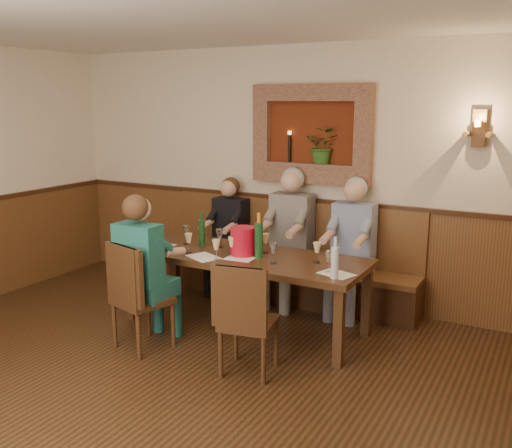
{
  "coord_description": "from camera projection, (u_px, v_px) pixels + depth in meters",
  "views": [
    {
      "loc": [
        2.66,
        -2.76,
        2.2
      ],
      "look_at": [
        0.1,
        1.9,
        1.05
      ],
      "focal_mm": 40.0,
      "sensor_mm": 36.0,
      "label": 1
    }
  ],
  "objects": [
    {
      "name": "chair_near_right",
      "position": [
        248.0,
        341.0,
        4.66
      ],
      "size": [
        0.49,
        0.49,
        0.95
      ],
      "rotation": [
        0.0,
        0.0,
        0.19
      ],
      "color": "black",
      "rests_on": "ground"
    },
    {
      "name": "dining_table",
      "position": [
        244.0,
        262.0,
        5.53
      ],
      "size": [
        2.4,
        0.9,
        0.75
      ],
      "color": "black",
      "rests_on": "ground"
    },
    {
      "name": "person_bench_mid",
      "position": [
        288.0,
        248.0,
        6.22
      ],
      "size": [
        0.45,
        0.56,
        1.5
      ],
      "color": "#575350",
      "rests_on": "ground"
    },
    {
      "name": "wine_glass_2",
      "position": [
        220.0,
        238.0,
        5.74
      ],
      "size": [
        0.08,
        0.08,
        0.19
      ],
      "primitive_type": null,
      "color": "white",
      "rests_on": "dining_table"
    },
    {
      "name": "wainscoting",
      "position": [
        112.0,
        338.0,
        3.96
      ],
      "size": [
        6.02,
        6.02,
        1.15
      ],
      "color": "#563418",
      "rests_on": "ground"
    },
    {
      "name": "room_shell",
      "position": [
        101.0,
        150.0,
        3.68
      ],
      "size": [
        6.04,
        6.04,
        2.82
      ],
      "color": "beige",
      "rests_on": "ground"
    },
    {
      "name": "wine_glass_1",
      "position": [
        329.0,
        262.0,
        4.91
      ],
      "size": [
        0.08,
        0.08,
        0.19
      ],
      "primitive_type": null,
      "color": "white",
      "rests_on": "dining_table"
    },
    {
      "name": "wine_bottle_green_a",
      "position": [
        259.0,
        239.0,
        5.36
      ],
      "size": [
        0.1,
        0.1,
        0.43
      ],
      "rotation": [
        0.0,
        0.0,
        -0.29
      ],
      "color": "#19471E",
      "rests_on": "dining_table"
    },
    {
      "name": "wine_glass_4",
      "position": [
        159.0,
        236.0,
        5.82
      ],
      "size": [
        0.08,
        0.08,
        0.19
      ],
      "primitive_type": null,
      "color": "#F5DB93",
      "rests_on": "dining_table"
    },
    {
      "name": "ground_plane",
      "position": [
        116.0,
        415.0,
        4.08
      ],
      "size": [
        6.0,
        6.0,
        0.0
      ],
      "primitive_type": "plane",
      "color": "black",
      "rests_on": "ground"
    },
    {
      "name": "wine_glass_0",
      "position": [
        232.0,
        247.0,
        5.41
      ],
      "size": [
        0.08,
        0.08,
        0.19
      ],
      "primitive_type": null,
      "color": "#F5DB93",
      "rests_on": "dining_table"
    },
    {
      "name": "tasting_sheet_b",
      "position": [
        240.0,
        258.0,
        5.36
      ],
      "size": [
        0.28,
        0.21,
        0.0
      ],
      "primitive_type": "cube",
      "rotation": [
        0.0,
        0.0,
        0.08
      ],
      "color": "white",
      "rests_on": "dining_table"
    },
    {
      "name": "person_bench_left",
      "position": [
        227.0,
        246.0,
        6.61
      ],
      "size": [
        0.39,
        0.47,
        1.35
      ],
      "color": "black",
      "rests_on": "ground"
    },
    {
      "name": "wine_glass_7",
      "position": [
        317.0,
        253.0,
        5.2
      ],
      "size": [
        0.08,
        0.08,
        0.19
      ],
      "primitive_type": null,
      "color": "#F5DB93",
      "rests_on": "dining_table"
    },
    {
      "name": "tasting_sheet_a",
      "position": [
        162.0,
        246.0,
        5.83
      ],
      "size": [
        0.28,
        0.22,
        0.0
      ],
      "primitive_type": "cube",
      "rotation": [
        0.0,
        0.0,
        0.17
      ],
      "color": "white",
      "rests_on": "dining_table"
    },
    {
      "name": "wine_bottle_green_b",
      "position": [
        202.0,
        232.0,
        5.78
      ],
      "size": [
        0.07,
        0.07,
        0.36
      ],
      "rotation": [
        0.0,
        0.0,
        -0.13
      ],
      "color": "#19471E",
      "rests_on": "dining_table"
    },
    {
      "name": "bench",
      "position": [
        286.0,
        271.0,
        6.41
      ],
      "size": [
        3.0,
        0.45,
        1.11
      ],
      "color": "#381E0F",
      "rests_on": "ground"
    },
    {
      "name": "wine_glass_6",
      "position": [
        186.0,
        235.0,
        5.89
      ],
      "size": [
        0.08,
        0.08,
        0.19
      ],
      "primitive_type": null,
      "color": "white",
      "rests_on": "dining_table"
    },
    {
      "name": "tasting_sheet_d",
      "position": [
        204.0,
        257.0,
        5.4
      ],
      "size": [
        0.38,
        0.33,
        0.0
      ],
      "primitive_type": "cube",
      "rotation": [
        0.0,
        0.0,
        -0.42
      ],
      "color": "white",
      "rests_on": "dining_table"
    },
    {
      "name": "chair_near_left",
      "position": [
        142.0,
        317.0,
        5.14
      ],
      "size": [
        0.54,
        0.54,
        0.99
      ],
      "rotation": [
        0.0,
        0.0,
        -0.26
      ],
      "color": "black",
      "rests_on": "ground"
    },
    {
      "name": "wall_niche",
      "position": [
        314.0,
        139.0,
        6.11
      ],
      "size": [
        1.36,
        0.3,
        1.06
      ],
      "color": "#5D210D",
      "rests_on": "ground"
    },
    {
      "name": "tasting_sheet_c",
      "position": [
        336.0,
        274.0,
        4.88
      ],
      "size": [
        0.34,
        0.28,
        0.0
      ],
      "primitive_type": "cube",
      "rotation": [
        0.0,
        0.0,
        -0.31
      ],
      "color": "white",
      "rests_on": "dining_table"
    },
    {
      "name": "wine_glass_5",
      "position": [
        189.0,
        243.0,
        5.55
      ],
      "size": [
        0.08,
        0.08,
        0.19
      ],
      "primitive_type": null,
      "color": "#F5DB93",
      "rests_on": "dining_table"
    },
    {
      "name": "person_chair_front",
      "position": [
        146.0,
        284.0,
        5.15
      ],
      "size": [
        0.42,
        0.51,
        1.42
      ],
      "color": "#185154",
      "rests_on": "ground"
    },
    {
      "name": "spittoon_bucket",
      "position": [
        243.0,
        241.0,
        5.45
      ],
      "size": [
        0.25,
        0.25,
        0.27
      ],
      "primitive_type": "cylinder",
      "rotation": [
        0.0,
        0.0,
        -0.03
      ],
      "color": "red",
      "rests_on": "dining_table"
    },
    {
      "name": "person_bench_right",
      "position": [
        350.0,
        259.0,
        5.89
      ],
      "size": [
        0.43,
        0.52,
        1.44
      ],
      "color": "navy",
      "rests_on": "ground"
    },
    {
      "name": "wine_glass_8",
      "position": [
        265.0,
        243.0,
        5.54
      ],
      "size": [
        0.08,
        0.08,
        0.19
      ],
      "primitive_type": null,
      "color": "#F5DB93",
      "rests_on": "dining_table"
    },
    {
      "name": "wall_sconce",
      "position": [
        479.0,
        129.0,
        5.29
      ],
      "size": [
        0.25,
        0.2,
        0.35
      ],
      "color": "#563418",
      "rests_on": "ground"
    },
    {
      "name": "wine_glass_9",
      "position": [
        274.0,
        253.0,
        5.17
      ],
      "size": [
        0.08,
        0.08,
        0.19
      ],
      "primitive_type": null,
      "color": "white",
      "rests_on": "dining_table"
    },
    {
      "name": "water_bottle",
      "position": [
        335.0,
        262.0,
        4.73
      ],
      "size": [
        0.08,
        0.08,
        0.36
      ],
      "rotation": [
        0.0,
        0.0,
        0.32
      ],
      "color": "silver",
      "rests_on": "dining_table"
    },
    {
      "name": "wine_glass_3",
      "position": [
        216.0,
        250.0,
        5.3
      ],
      "size": [
        0.08,
        0.08,
        0.19
      ],
      "primitive_type": null,
      "color": "#F5DB93",
      "rests_on": "dining_table"
    }
  ]
}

